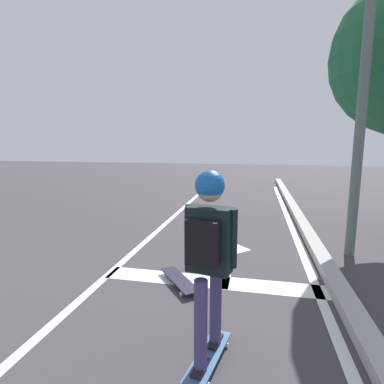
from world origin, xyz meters
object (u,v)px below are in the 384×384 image
object	(u,v)px
skateboard	(208,356)
spare_skateboard	(179,280)
skater	(209,243)
traffic_signal_mast	(280,13)

from	to	relation	value
skateboard	spare_skateboard	size ratio (longest dim) A/B	0.96
skater	traffic_signal_mast	distance (m)	4.27
skater	traffic_signal_mast	xyz separation A→B (m)	(0.66, 3.09, 2.88)
traffic_signal_mast	spare_skateboard	bearing A→B (deg)	-127.50
skateboard	traffic_signal_mast	xyz separation A→B (m)	(0.66, 3.07, 3.92)
traffic_signal_mast	skater	bearing A→B (deg)	-102.09
spare_skateboard	traffic_signal_mast	world-z (taller)	traffic_signal_mast
spare_skateboard	skateboard	bearing A→B (deg)	-66.10
skateboard	skater	distance (m)	1.05
skater	traffic_signal_mast	world-z (taller)	traffic_signal_mast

